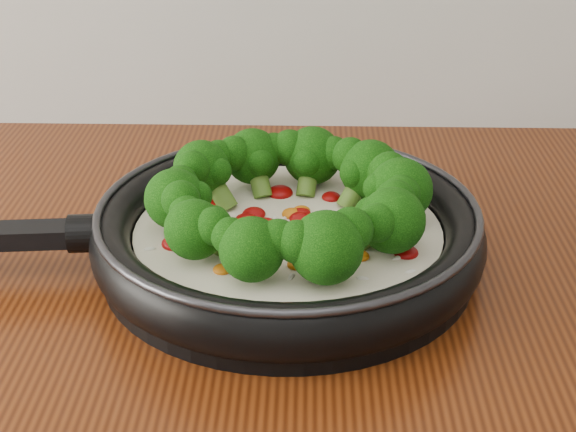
{
  "coord_description": "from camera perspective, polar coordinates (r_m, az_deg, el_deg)",
  "views": [
    {
      "loc": [
        0.1,
        0.44,
        1.3
      ],
      "look_at": [
        0.09,
        1.13,
        0.95
      ],
      "focal_mm": 52.38,
      "sensor_mm": 36.0,
      "label": 1
    }
  ],
  "objects": [
    {
      "name": "skillet",
      "position": [
        0.77,
        -0.1,
        -0.65
      ],
      "size": [
        0.58,
        0.39,
        0.1
      ],
      "color": "black",
      "rests_on": "counter"
    }
  ]
}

